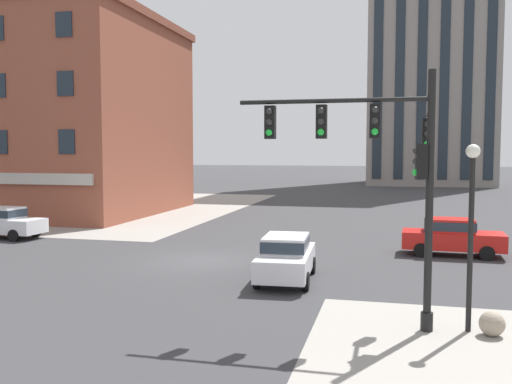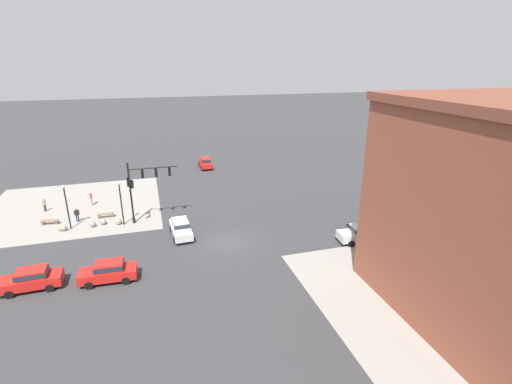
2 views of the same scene
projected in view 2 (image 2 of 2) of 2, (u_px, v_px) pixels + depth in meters
The scene contains 20 objects.
ground_plane at pixel (229, 242), 36.16m from camera, with size 320.00×320.00×0.00m, color #38383A.
sidewalk_corner_slab at pixel (74, 207), 44.97m from camera, with size 20.00×19.00×0.02m, color gray.
traffic_signal_main at pixel (141, 184), 39.20m from camera, with size 5.21×2.09×6.79m.
bollard_sphere_curb_a at pixel (119, 222), 40.05m from camera, with size 0.64×0.64×0.64m, color gray.
bollard_sphere_curb_b at pixel (103, 222), 40.00m from camera, with size 0.64×0.64×0.64m, color gray.
bollard_sphere_curb_c at pixel (93, 224), 39.44m from camera, with size 0.64×0.64×0.64m, color gray.
bollard_sphere_curb_d at pixel (64, 228), 38.52m from camera, with size 0.64×0.64×0.64m, color gray.
bollard_sphere_curb_e at pixel (61, 228), 38.56m from camera, with size 0.64×0.64×0.64m, color gray.
bench_near_signal at pixel (106, 215), 41.83m from camera, with size 1.81×0.51×0.49m.
bench_mid_block at pixel (50, 222), 40.06m from camera, with size 1.84×0.68×0.49m.
pedestrian_near_bench at pixel (77, 214), 40.53m from camera, with size 0.53×0.28×1.58m.
pedestrian_at_curb at pixel (91, 197), 45.13m from camera, with size 0.29×0.53×1.77m.
pedestrian_walking_east at pixel (44, 204), 43.29m from camera, with size 0.38×0.45×1.68m.
street_lamp_corner_near at pixel (121, 198), 39.04m from camera, with size 0.36×0.36×4.89m.
street_lamp_mid_sidewalk at pixel (66, 201), 38.07m from camera, with size 0.36×0.36×4.87m.
car_main_northbound_near at pixel (361, 233), 36.11m from camera, with size 4.50×2.11×1.68m.
car_main_northbound_far at pixel (181, 227), 37.23m from camera, with size 2.08×4.49×1.68m.
car_main_southbound_near at pixel (31, 278), 28.50m from camera, with size 4.44×1.98×1.68m.
car_main_southbound_far at pixel (205, 162), 61.13m from camera, with size 1.92×4.41×1.68m.
car_cross_eastbound at pixel (109, 271), 29.53m from camera, with size 4.48×2.05×1.68m.
Camera 2 is at (6.67, 31.84, 16.75)m, focal length 25.94 mm.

